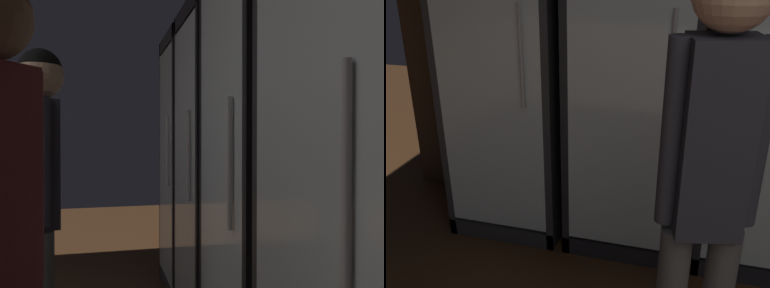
% 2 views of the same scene
% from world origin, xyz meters
% --- Properties ---
extents(cooler_far_left, '(0.65, 0.58, 2.01)m').
position_xyz_m(cooler_far_left, '(-2.11, 2.74, 0.98)').
color(cooler_far_left, '#2B2B30').
rests_on(cooler_far_left, ground).
extents(cooler_left, '(0.65, 0.58, 2.01)m').
position_xyz_m(cooler_left, '(-1.40, 2.74, 0.99)').
color(cooler_left, black).
rests_on(cooler_left, ground).
extents(cooler_center, '(0.65, 0.58, 2.01)m').
position_xyz_m(cooler_center, '(-0.70, 2.74, 0.98)').
color(cooler_center, black).
rests_on(cooler_center, ground).
extents(shopper_far, '(0.30, 0.21, 1.61)m').
position_xyz_m(shopper_far, '(-1.03, 1.66, 1.01)').
color(shopper_far, '#4C4C4C').
rests_on(shopper_far, ground).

